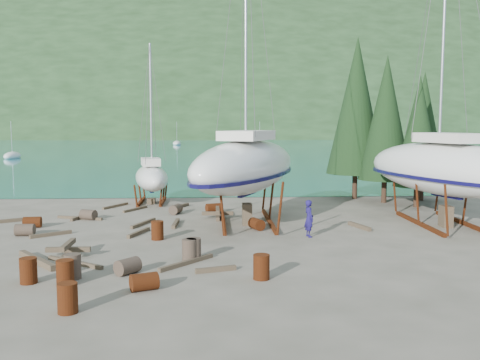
{
  "coord_description": "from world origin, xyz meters",
  "views": [
    {
      "loc": [
        0.71,
        -23.8,
        5.45
      ],
      "look_at": [
        2.12,
        3.0,
        2.58
      ],
      "focal_mm": 40.0,
      "sensor_mm": 36.0,
      "label": 1
    }
  ],
  "objects_px": {
    "large_sailboat_far": "(443,168)",
    "worker": "(309,218)",
    "large_sailboat_near": "(246,166)",
    "small_sailboat_shore": "(152,177)"
  },
  "relations": [
    {
      "from": "large_sailboat_near",
      "to": "large_sailboat_far",
      "type": "bearing_deg",
      "value": 17.63
    },
    {
      "from": "large_sailboat_far",
      "to": "worker",
      "type": "relative_size",
      "value": 10.54
    },
    {
      "from": "large_sailboat_near",
      "to": "worker",
      "type": "distance_m",
      "value": 5.21
    },
    {
      "from": "small_sailboat_shore",
      "to": "worker",
      "type": "xyz_separation_m",
      "value": [
        8.76,
        -11.4,
        -0.89
      ]
    },
    {
      "from": "large_sailboat_far",
      "to": "large_sailboat_near",
      "type": "bearing_deg",
      "value": 157.14
    },
    {
      "from": "large_sailboat_far",
      "to": "worker",
      "type": "height_order",
      "value": "large_sailboat_far"
    },
    {
      "from": "worker",
      "to": "small_sailboat_shore",
      "type": "bearing_deg",
      "value": 24.67
    },
    {
      "from": "large_sailboat_far",
      "to": "worker",
      "type": "xyz_separation_m",
      "value": [
        -7.66,
        -2.66,
        -2.18
      ]
    },
    {
      "from": "large_sailboat_near",
      "to": "large_sailboat_far",
      "type": "distance_m",
      "value": 10.49
    },
    {
      "from": "small_sailboat_shore",
      "to": "worker",
      "type": "relative_size",
      "value": 6.03
    }
  ]
}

